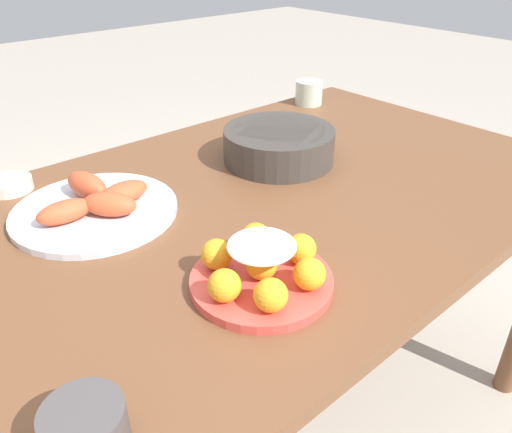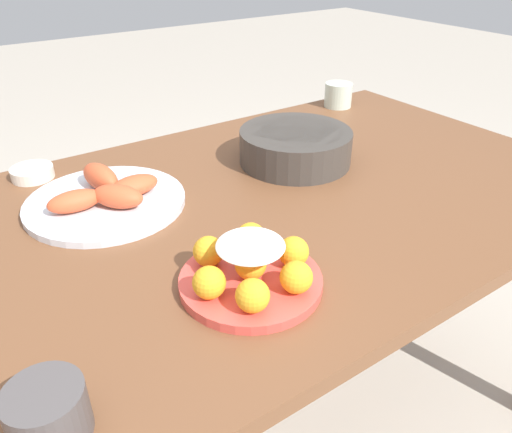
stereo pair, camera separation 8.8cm
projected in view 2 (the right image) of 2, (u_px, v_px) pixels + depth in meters
The scene contains 8 objects.
ground_plane at pixel (259, 432), 1.40m from camera, with size 12.00×12.00×0.00m, color #B2A899.
dining_table at pixel (260, 237), 1.07m from camera, with size 1.48×0.87×0.75m.
cake_plate at pixel (251, 270), 0.76m from camera, with size 0.22×0.22×0.08m.
serving_bowl at pixel (295, 145), 1.16m from camera, with size 0.26×0.26×0.08m.
sauce_bowl at pixel (32, 172), 1.10m from camera, with size 0.09×0.09×0.03m.
seafood_platter at pixel (106, 197), 0.99m from camera, with size 0.32×0.32×0.07m.
cup_near at pixel (48, 413), 0.54m from camera, with size 0.09×0.09×0.06m.
cup_far at pixel (338, 95), 1.52m from camera, with size 0.08×0.08×0.07m.
Camera 2 is at (-0.52, -0.74, 1.24)m, focal length 35.00 mm.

